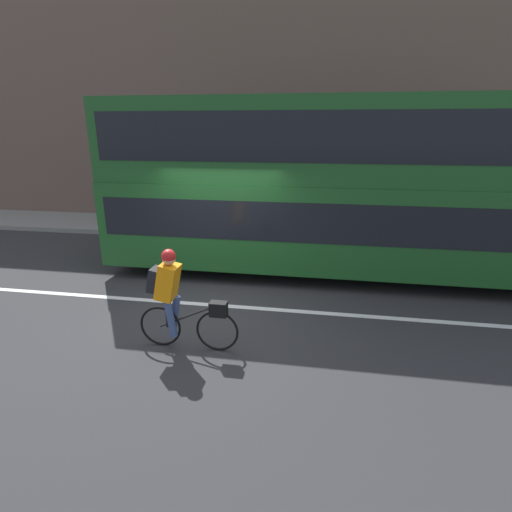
# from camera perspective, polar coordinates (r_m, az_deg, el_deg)

# --- Properties ---
(ground_plane) EXTENTS (80.00, 80.00, 0.00)m
(ground_plane) POSITION_cam_1_polar(r_m,az_deg,el_deg) (7.56, -7.22, -7.87)
(ground_plane) COLOR #2D2D30
(road_center_line) EXTENTS (50.00, 0.14, 0.01)m
(road_center_line) POSITION_cam_1_polar(r_m,az_deg,el_deg) (7.81, -6.60, -6.92)
(road_center_line) COLOR silver
(road_center_line) RESTS_ON ground_plane
(sidewalk_curb) EXTENTS (60.00, 2.41, 0.14)m
(sidewalk_curb) POSITION_cam_1_polar(r_m,az_deg,el_deg) (13.11, 0.34, 3.81)
(sidewalk_curb) COLOR gray
(sidewalk_curb) RESTS_ON ground_plane
(building_facade) EXTENTS (60.00, 0.30, 7.90)m
(building_facade) POSITION_cam_1_polar(r_m,az_deg,el_deg) (14.07, 1.34, 20.70)
(building_facade) COLOR brown
(building_facade) RESTS_ON ground_plane
(bus) EXTENTS (10.12, 2.47, 3.86)m
(bus) POSITION_cam_1_polar(r_m,az_deg,el_deg) (9.06, 11.26, 10.45)
(bus) COLOR black
(bus) RESTS_ON ground_plane
(cyclist_on_bike) EXTENTS (1.57, 0.32, 1.59)m
(cyclist_on_bike) POSITION_cam_1_polar(r_m,az_deg,el_deg) (6.12, -11.37, -5.63)
(cyclist_on_bike) COLOR black
(cyclist_on_bike) RESTS_ON ground_plane
(street_sign_post) EXTENTS (0.36, 0.09, 2.50)m
(street_sign_post) POSITION_cam_1_polar(r_m,az_deg,el_deg) (13.63, -13.64, 10.14)
(street_sign_post) COLOR #59595B
(street_sign_post) RESTS_ON sidewalk_curb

